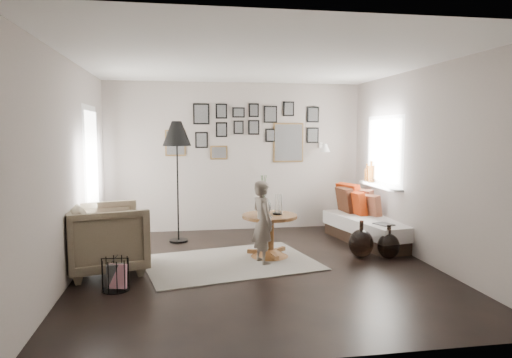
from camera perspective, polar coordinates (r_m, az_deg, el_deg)
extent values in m
plane|color=black|center=(5.96, 0.31, -11.08)|extent=(4.80, 4.80, 0.00)
plane|color=gray|center=(8.09, -2.54, 2.78)|extent=(4.50, 0.00, 4.50)
plane|color=gray|center=(3.39, 7.17, -1.66)|extent=(4.50, 0.00, 4.50)
plane|color=gray|center=(5.78, -22.24, 1.08)|extent=(0.00, 4.80, 4.80)
plane|color=gray|center=(6.49, 20.33, 1.63)|extent=(0.00, 4.80, 4.80)
plane|color=white|center=(5.76, 0.33, 14.47)|extent=(4.80, 4.80, 0.00)
plane|color=white|center=(6.97, -19.86, -0.14)|extent=(0.00, 2.14, 2.14)
plane|color=white|center=(6.97, -19.86, -0.14)|extent=(0.00, 1.88, 1.88)
plane|color=white|center=(6.97, -19.86, -0.14)|extent=(0.00, 1.93, 1.93)
plane|color=white|center=(7.54, 15.75, 3.47)|extent=(0.00, 1.30, 1.30)
plane|color=white|center=(7.54, 15.75, 3.47)|extent=(0.00, 1.14, 1.14)
cube|color=white|center=(7.55, 15.22, -0.85)|extent=(0.15, 1.32, 0.04)
cylinder|color=#8C4C14|center=(7.86, 14.19, 0.61)|extent=(0.10, 0.10, 0.28)
cylinder|color=#8C4C14|center=(8.01, 13.70, 0.51)|extent=(0.08, 0.08, 0.22)
cube|color=brown|center=(8.01, -10.04, 4.45)|extent=(0.35, 0.03, 0.45)
cube|color=black|center=(7.99, -10.05, 4.45)|extent=(0.30, 0.01, 0.40)
cube|color=black|center=(8.02, -6.86, 8.08)|extent=(0.28, 0.03, 0.36)
cube|color=black|center=(8.00, -6.85, 8.08)|extent=(0.23, 0.01, 0.31)
cube|color=black|center=(8.01, -6.82, 4.86)|extent=(0.22, 0.03, 0.28)
cube|color=black|center=(8.00, -6.81, 4.86)|extent=(0.17, 0.01, 0.23)
cube|color=black|center=(8.04, -4.35, 8.45)|extent=(0.20, 0.03, 0.26)
cube|color=black|center=(8.03, -4.33, 8.46)|extent=(0.15, 0.01, 0.21)
cube|color=black|center=(8.04, -4.33, 6.17)|extent=(0.20, 0.03, 0.26)
cube|color=black|center=(8.02, -4.32, 6.17)|extent=(0.15, 0.01, 0.21)
cube|color=black|center=(8.07, -2.20, 8.31)|extent=(0.22, 0.03, 0.18)
cube|color=black|center=(8.06, -2.18, 8.32)|extent=(0.17, 0.01, 0.13)
cube|color=black|center=(8.07, -2.19, 6.47)|extent=(0.18, 0.03, 0.24)
cube|color=black|center=(8.05, -2.18, 6.47)|extent=(0.13, 0.01, 0.19)
cube|color=black|center=(8.11, -0.29, 8.59)|extent=(0.18, 0.03, 0.24)
cube|color=black|center=(8.10, -0.27, 8.59)|extent=(0.13, 0.01, 0.19)
cube|color=black|center=(8.11, -0.29, 6.47)|extent=(0.20, 0.03, 0.26)
cube|color=black|center=(8.09, -0.27, 6.47)|extent=(0.15, 0.01, 0.21)
cube|color=black|center=(8.16, 1.81, 8.08)|extent=(0.24, 0.03, 0.30)
cube|color=black|center=(8.15, 1.84, 8.08)|extent=(0.19, 0.01, 0.25)
cube|color=black|center=(8.16, 1.80, 5.48)|extent=(0.18, 0.03, 0.24)
cube|color=black|center=(8.14, 1.83, 5.48)|extent=(0.13, 0.01, 0.19)
cube|color=brown|center=(8.23, 4.06, 4.57)|extent=(0.55, 0.03, 0.70)
cube|color=black|center=(8.21, 4.09, 4.56)|extent=(0.50, 0.01, 0.65)
cube|color=black|center=(8.24, 4.09, 8.74)|extent=(0.20, 0.03, 0.26)
cube|color=black|center=(8.22, 4.12, 8.75)|extent=(0.15, 0.01, 0.21)
cube|color=black|center=(8.35, 7.12, 7.99)|extent=(0.22, 0.03, 0.28)
cube|color=black|center=(8.33, 7.16, 7.99)|extent=(0.17, 0.01, 0.23)
cube|color=black|center=(8.34, 7.09, 5.45)|extent=(0.22, 0.03, 0.28)
cube|color=black|center=(8.33, 7.12, 5.45)|extent=(0.17, 0.01, 0.23)
cube|color=brown|center=(8.04, -4.66, 3.32)|extent=(0.30, 0.03, 0.24)
cube|color=black|center=(8.02, -4.65, 3.31)|extent=(0.25, 0.01, 0.19)
cube|color=white|center=(8.38, 8.09, 4.20)|extent=(0.06, 0.04, 0.10)
cylinder|color=white|center=(8.26, 8.34, 4.32)|extent=(0.02, 0.24, 0.02)
cone|color=white|center=(8.14, 8.61, 3.87)|extent=(0.18, 0.18, 0.14)
cube|color=beige|center=(6.19, -3.26, -10.38)|extent=(2.47, 1.96, 0.01)
cone|color=brown|center=(6.45, 1.70, -9.25)|extent=(0.57, 0.57, 0.11)
cylinder|color=brown|center=(6.39, 1.71, -7.06)|extent=(0.12, 0.12, 0.44)
cylinder|color=brown|center=(6.33, 1.72, -4.66)|extent=(0.77, 0.77, 0.04)
ellipsoid|color=black|center=(6.31, 0.97, -3.38)|extent=(0.22, 0.22, 0.24)
cylinder|color=black|center=(6.29, 0.98, -2.10)|extent=(0.07, 0.07, 0.04)
cylinder|color=black|center=(6.35, 2.70, -4.34)|extent=(0.13, 0.13, 0.02)
cube|color=black|center=(7.48, 14.18, -6.98)|extent=(1.02, 1.79, 0.20)
cube|color=beige|center=(7.43, 14.22, -5.51)|extent=(1.09, 1.87, 0.21)
cube|color=#A02609|center=(8.02, 12.41, -2.26)|extent=(0.36, 0.54, 0.49)
cube|color=#3C1F13|center=(7.89, 11.81, -2.57)|extent=(0.23, 0.46, 0.44)
cube|color=maroon|center=(7.85, 13.76, -2.73)|extent=(0.38, 0.47, 0.42)
cube|color=#A02609|center=(7.67, 12.90, -2.98)|extent=(0.24, 0.43, 0.41)
cube|color=maroon|center=(7.58, 14.35, -3.25)|extent=(0.32, 0.42, 0.37)
cube|color=black|center=(6.90, 15.69, -5.46)|extent=(0.28, 0.32, 0.01)
imported|color=#6F634B|center=(6.00, -18.18, -7.04)|extent=(1.16, 1.14, 0.86)
cube|color=white|center=(6.03, -17.84, -6.46)|extent=(0.47, 0.48, 0.18)
cylinder|color=black|center=(7.43, -9.64, -7.60)|extent=(0.30, 0.30, 0.03)
cylinder|color=black|center=(7.28, -9.76, -1.23)|extent=(0.03, 0.03, 1.70)
cone|color=black|center=(7.23, -9.88, 5.63)|extent=(0.45, 0.45, 0.38)
cube|color=black|center=(5.37, -17.16, -11.49)|extent=(0.21, 0.13, 0.27)
cube|color=white|center=(5.35, -16.90, -11.55)|extent=(0.21, 0.12, 0.27)
ellipsoid|color=black|center=(6.57, 13.00, -7.84)|extent=(0.34, 0.34, 0.39)
cylinder|color=black|center=(6.51, 13.05, -5.64)|extent=(0.06, 0.06, 0.12)
ellipsoid|color=black|center=(6.61, 16.23, -8.05)|extent=(0.30, 0.30, 0.35)
cylinder|color=black|center=(6.56, 16.29, -6.06)|extent=(0.06, 0.06, 0.12)
imported|color=#60564C|center=(6.04, 0.82, -5.43)|extent=(0.38, 0.47, 1.11)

